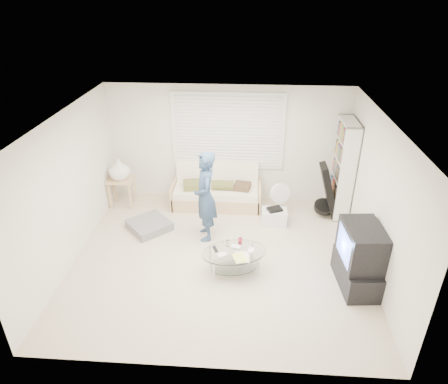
# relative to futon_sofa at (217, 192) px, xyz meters

# --- Properties ---
(ground) EXTENTS (5.00, 5.00, 0.00)m
(ground) POSITION_rel_futon_sofa_xyz_m (0.21, -1.87, -0.30)
(ground) COLOR #BBA891
(ground) RESTS_ON ground
(room_shell) EXTENTS (5.02, 4.52, 2.51)m
(room_shell) POSITION_rel_futon_sofa_xyz_m (0.21, -1.39, 1.33)
(room_shell) COLOR silver
(room_shell) RESTS_ON ground
(window_blinds) EXTENTS (2.32, 0.08, 1.62)m
(window_blinds) POSITION_rel_futon_sofa_xyz_m (0.21, 0.33, 1.25)
(window_blinds) COLOR silver
(window_blinds) RESTS_ON ground
(futon_sofa) EXTENTS (1.88, 0.76, 0.92)m
(futon_sofa) POSITION_rel_futon_sofa_xyz_m (0.00, 0.00, 0.00)
(futon_sofa) COLOR tan
(futon_sofa) RESTS_ON ground
(grey_floor_pillow) EXTENTS (0.99, 0.99, 0.16)m
(grey_floor_pillow) POSITION_rel_futon_sofa_xyz_m (-1.23, -1.03, -0.22)
(grey_floor_pillow) COLOR slate
(grey_floor_pillow) RESTS_ON ground
(side_table) EXTENTS (0.55, 0.44, 1.08)m
(side_table) POSITION_rel_futon_sofa_xyz_m (-2.01, -0.14, 0.50)
(side_table) COLOR tan
(side_table) RESTS_ON ground
(bookshelf) EXTENTS (0.31, 0.83, 1.98)m
(bookshelf) POSITION_rel_futon_sofa_xyz_m (2.54, -0.13, 0.69)
(bookshelf) COLOR white
(bookshelf) RESTS_ON ground
(guitar_case) EXTENTS (0.47, 0.42, 1.12)m
(guitar_case) POSITION_rel_futon_sofa_xyz_m (2.26, -0.32, 0.20)
(guitar_case) COLOR black
(guitar_case) RESTS_ON ground
(floor_fan) EXTENTS (0.44, 0.30, 0.71)m
(floor_fan) POSITION_rel_futon_sofa_xyz_m (1.33, -0.30, 0.11)
(floor_fan) COLOR white
(floor_fan) RESTS_ON ground
(storage_bin) EXTENTS (0.50, 0.36, 0.35)m
(storage_bin) POSITION_rel_futon_sofa_xyz_m (1.20, -0.67, -0.14)
(storage_bin) COLOR white
(storage_bin) RESTS_ON ground
(tv_unit) EXTENTS (0.61, 1.02, 1.07)m
(tv_unit) POSITION_rel_futon_sofa_xyz_m (2.41, -2.39, 0.22)
(tv_unit) COLOR black
(tv_unit) RESTS_ON ground
(coffee_table) EXTENTS (1.21, 0.93, 0.52)m
(coffee_table) POSITION_rel_futon_sofa_xyz_m (0.48, -2.21, 0.02)
(coffee_table) COLOR silver
(coffee_table) RESTS_ON ground
(standing_person) EXTENTS (0.54, 0.70, 1.71)m
(standing_person) POSITION_rel_futon_sofa_xyz_m (-0.09, -1.22, 0.55)
(standing_person) COLOR navy
(standing_person) RESTS_ON ground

